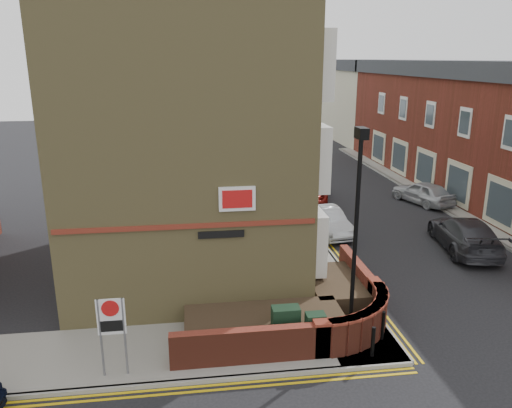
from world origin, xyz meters
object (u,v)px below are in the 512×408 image
(silver_car_near, at_px, (327,221))
(lamppost, at_px, (355,239))
(utility_cabinet_large, at_px, (286,326))
(zone_sign, at_px, (112,323))

(silver_car_near, bearing_deg, lamppost, -109.45)
(silver_car_near, bearing_deg, utility_cabinet_large, -119.98)
(zone_sign, bearing_deg, silver_car_near, 50.19)
(utility_cabinet_large, relative_size, zone_sign, 0.55)
(lamppost, bearing_deg, utility_cabinet_large, 176.99)
(lamppost, relative_size, silver_car_near, 1.66)
(utility_cabinet_large, height_order, silver_car_near, utility_cabinet_large)
(utility_cabinet_large, bearing_deg, silver_car_near, 67.71)
(lamppost, distance_m, silver_car_near, 10.19)
(utility_cabinet_large, distance_m, silver_car_near, 10.28)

